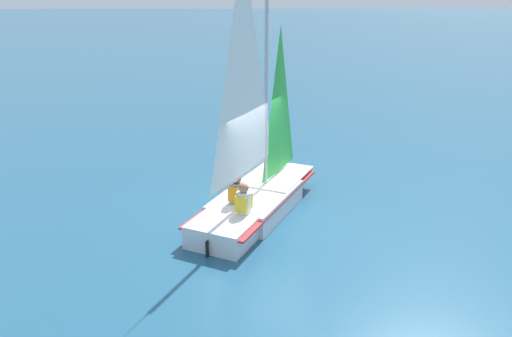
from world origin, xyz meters
TOP-DOWN VIEW (x-y plane):
  - ground_plane at (0.00, 0.00)m, footprint 260.00×260.00m
  - sailboat_main at (-0.02, -0.04)m, footprint 3.19×4.55m
  - sailor_helm at (-0.44, -0.54)m, footprint 0.40×0.42m
  - sailor_crew at (-0.28, -1.07)m, footprint 0.40×0.42m

SIDE VIEW (x-z plane):
  - ground_plane at x=0.00m, z-range 0.00..0.00m
  - sailor_crew at x=-0.28m, z-range 0.04..1.20m
  - sailor_helm at x=-0.44m, z-range 0.05..1.21m
  - sailboat_main at x=-0.02m, z-range -2.12..3.82m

